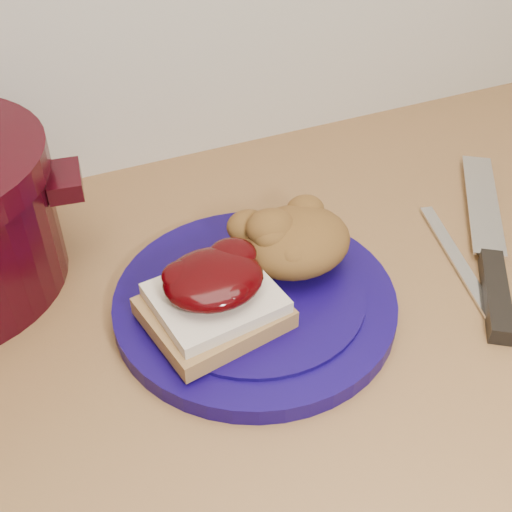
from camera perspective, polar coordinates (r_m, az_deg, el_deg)
name	(u,v)px	position (r m, az deg, el deg)	size (l,w,h in m)	color
plate	(255,302)	(0.64, -0.10, -4.07)	(0.28, 0.28, 0.02)	#0E0546
sandwich	(214,297)	(0.59, -3.77, -3.63)	(0.14, 0.12, 0.06)	olive
stuffing_mound	(296,241)	(0.65, 3.57, 1.31)	(0.11, 0.10, 0.06)	brown
chef_knife	(492,266)	(0.73, 20.22, -0.86)	(0.21, 0.29, 0.02)	black
butter_knife	(456,258)	(0.73, 17.39, -0.20)	(0.19, 0.01, 0.00)	silver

